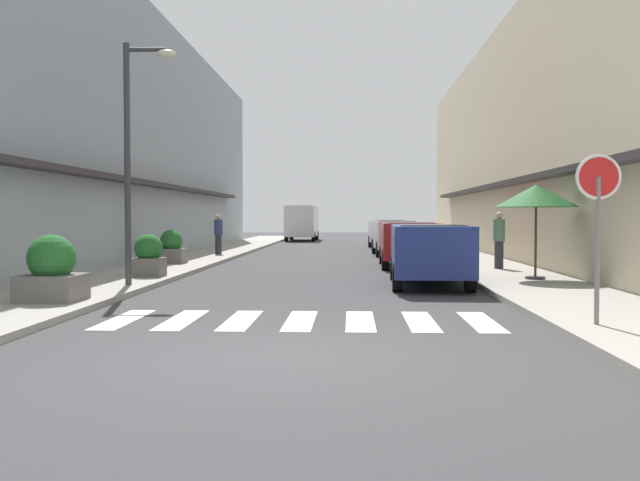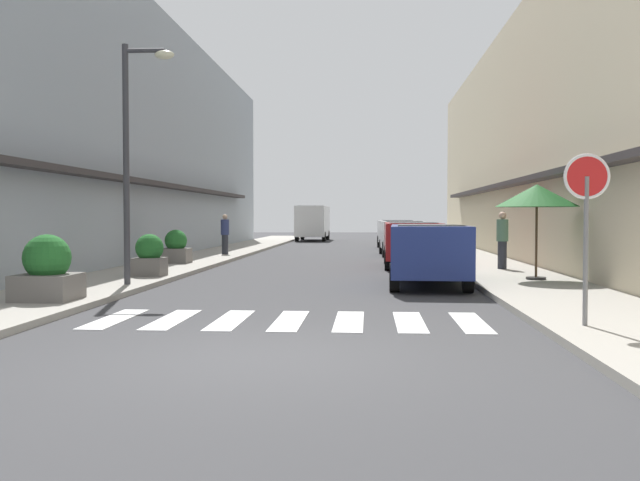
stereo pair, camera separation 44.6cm
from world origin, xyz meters
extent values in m
plane|color=#38383A|center=(0.00, 17.07, 0.00)|extent=(93.88, 93.88, 0.00)
cube|color=#9E998E|center=(-5.08, 17.07, 0.06)|extent=(2.70, 59.74, 0.12)
cube|color=#9E998E|center=(5.08, 17.07, 0.06)|extent=(2.70, 59.74, 0.12)
cube|color=#939EA8|center=(-8.94, 18.20, 4.70)|extent=(5.00, 40.41, 9.40)
cube|color=#332D2D|center=(-6.19, 18.20, 2.80)|extent=(0.50, 28.28, 0.16)
cube|color=beige|center=(8.94, 18.20, 4.49)|extent=(5.00, 40.41, 8.99)
cube|color=#332D2D|center=(6.19, 18.20, 2.80)|extent=(0.50, 28.28, 0.16)
cube|color=silver|center=(-2.85, 2.87, 0.01)|extent=(0.45, 2.20, 0.01)
cube|color=silver|center=(-1.90, 2.87, 0.01)|extent=(0.45, 2.20, 0.01)
cube|color=silver|center=(-0.95, 2.87, 0.01)|extent=(0.45, 2.20, 0.01)
cube|color=silver|center=(0.00, 2.87, 0.01)|extent=(0.45, 2.20, 0.01)
cube|color=silver|center=(0.95, 2.87, 0.01)|extent=(0.45, 2.20, 0.01)
cube|color=silver|center=(1.90, 2.87, 0.01)|extent=(0.45, 2.20, 0.01)
cube|color=silver|center=(2.85, 2.87, 0.01)|extent=(0.45, 2.20, 0.01)
cube|color=navy|center=(2.68, 8.72, 0.89)|extent=(1.93, 4.53, 1.13)
cube|color=black|center=(2.68, 8.50, 1.19)|extent=(1.57, 2.55, 0.56)
cylinder|color=black|center=(1.95, 10.22, 0.32)|extent=(0.25, 0.65, 0.64)
cylinder|color=black|center=(3.54, 10.16, 0.32)|extent=(0.25, 0.65, 0.64)
cylinder|color=black|center=(1.83, 7.28, 0.32)|extent=(0.25, 0.65, 0.64)
cylinder|color=black|center=(3.42, 7.22, 0.32)|extent=(0.25, 0.65, 0.64)
cube|color=maroon|center=(2.68, 14.92, 0.89)|extent=(1.82, 4.44, 1.13)
cube|color=black|center=(2.68, 14.70, 1.19)|extent=(1.51, 2.49, 0.56)
cylinder|color=black|center=(1.91, 16.39, 0.32)|extent=(0.23, 0.64, 0.64)
cylinder|color=black|center=(3.50, 16.36, 0.32)|extent=(0.23, 0.64, 0.64)
cylinder|color=black|center=(1.86, 13.47, 0.32)|extent=(0.23, 0.64, 0.64)
cylinder|color=black|center=(3.45, 13.45, 0.32)|extent=(0.23, 0.64, 0.64)
cube|color=silver|center=(2.68, 21.63, 0.89)|extent=(1.87, 4.24, 1.13)
cube|color=black|center=(2.68, 21.42, 1.19)|extent=(1.54, 2.39, 0.56)
cylinder|color=black|center=(1.85, 22.99, 0.32)|extent=(0.24, 0.65, 0.64)
cylinder|color=black|center=(3.44, 23.04, 0.32)|extent=(0.24, 0.65, 0.64)
cylinder|color=black|center=(1.93, 20.23, 0.32)|extent=(0.24, 0.65, 0.64)
cylinder|color=black|center=(3.52, 20.27, 0.32)|extent=(0.24, 0.65, 0.64)
cube|color=silver|center=(2.68, 27.96, 0.89)|extent=(1.89, 4.10, 1.13)
cube|color=black|center=(2.68, 27.76, 1.19)|extent=(1.55, 2.31, 0.56)
cylinder|color=black|center=(1.84, 29.27, 0.32)|extent=(0.24, 0.65, 0.64)
cylinder|color=black|center=(3.43, 29.32, 0.32)|extent=(0.24, 0.65, 0.64)
cylinder|color=black|center=(1.93, 26.60, 0.32)|extent=(0.24, 0.65, 0.64)
cylinder|color=black|center=(3.52, 26.65, 0.32)|extent=(0.24, 0.65, 0.64)
cube|color=silver|center=(-2.53, 39.50, 1.34)|extent=(2.02, 5.42, 2.03)
cube|color=black|center=(-2.53, 39.23, 2.09)|extent=(1.68, 3.04, 0.56)
cylinder|color=black|center=(-3.40, 41.29, 0.32)|extent=(0.23, 0.64, 0.64)
cylinder|color=black|center=(-1.61, 41.27, 0.32)|extent=(0.23, 0.64, 0.64)
cylinder|color=black|center=(-3.45, 37.73, 0.32)|extent=(0.23, 0.64, 0.64)
cylinder|color=black|center=(-1.66, 37.71, 0.32)|extent=(0.23, 0.64, 0.64)
cylinder|color=slate|center=(4.32, 1.96, 1.17)|extent=(0.07, 0.07, 2.11)
cylinder|color=red|center=(4.32, 1.96, 2.23)|extent=(0.64, 0.03, 0.64)
torus|color=white|center=(4.32, 1.96, 2.23)|extent=(0.65, 0.05, 0.65)
cylinder|color=#38383D|center=(-4.22, 7.38, 2.83)|extent=(0.14, 0.14, 5.42)
cylinder|color=#38383D|center=(-3.77, 7.38, 5.39)|extent=(0.90, 0.10, 0.10)
ellipsoid|color=beige|center=(-3.32, 7.38, 5.29)|extent=(0.44, 0.28, 0.20)
cylinder|color=#262626|center=(5.35, 9.26, 0.15)|extent=(0.48, 0.48, 0.06)
cylinder|color=#4C3823|center=(5.35, 9.26, 1.15)|extent=(0.06, 0.06, 2.05)
cone|color=#19511E|center=(5.35, 9.26, 2.17)|extent=(2.01, 2.01, 0.55)
cube|color=slate|center=(-4.67, 4.37, 0.36)|extent=(1.05, 1.05, 0.48)
sphere|color=#236628|center=(-4.67, 4.37, 0.90)|extent=(0.87, 0.87, 0.87)
cube|color=slate|center=(-4.42, 9.63, 0.36)|extent=(0.76, 0.76, 0.47)
sphere|color=#236628|center=(-4.42, 9.63, 0.85)|extent=(0.72, 0.72, 0.72)
cube|color=slate|center=(-5.11, 14.62, 0.36)|extent=(0.89, 0.89, 0.48)
sphere|color=#236628|center=(-5.11, 14.62, 0.86)|extent=(0.73, 0.73, 0.73)
cylinder|color=#282B33|center=(5.18, 12.70, 0.53)|extent=(0.26, 0.26, 0.81)
cylinder|color=#4C7259|center=(5.18, 12.70, 1.26)|extent=(0.34, 0.34, 0.64)
sphere|color=tan|center=(5.18, 12.70, 1.69)|extent=(0.22, 0.22, 0.22)
cylinder|color=#282B33|center=(-4.59, 20.04, 0.51)|extent=(0.26, 0.26, 0.79)
cylinder|color=navy|center=(-4.59, 20.04, 1.22)|extent=(0.34, 0.34, 0.62)
sphere|color=tan|center=(-4.59, 20.04, 1.64)|extent=(0.21, 0.21, 0.21)
camera|label=1|loc=(0.80, -8.18, 1.67)|focal=39.33mm
camera|label=2|loc=(1.25, -8.15, 1.67)|focal=39.33mm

